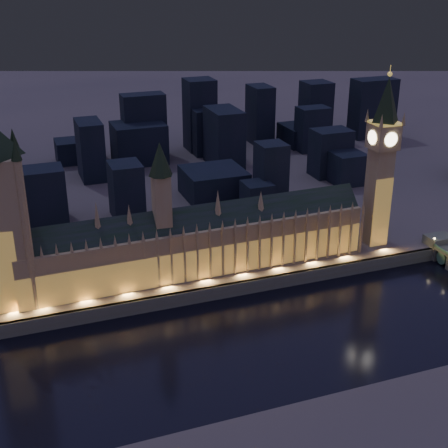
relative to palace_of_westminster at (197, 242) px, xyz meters
name	(u,v)px	position (x,y,z in m)	size (l,w,h in m)	color
ground_plane	(252,336)	(8.98, -61.74, -26.37)	(2000.00, 2000.00, 0.00)	black
north_bank	(89,110)	(8.98, 458.26, -22.37)	(2000.00, 960.00, 8.00)	#43403E
embankment_wall	(224,291)	(8.98, -20.74, -22.37)	(2000.00, 2.50, 8.00)	#4F5140
palace_of_westminster	(197,242)	(0.00, 0.00, 0.00)	(202.00, 25.28, 78.00)	#987949
elizabeth_tower	(382,148)	(116.98, 0.18, 42.91)	(18.00, 18.00, 109.88)	#987949
city_backdrop	(176,144)	(41.46, 185.80, 3.53)	(478.68, 215.63, 67.99)	black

